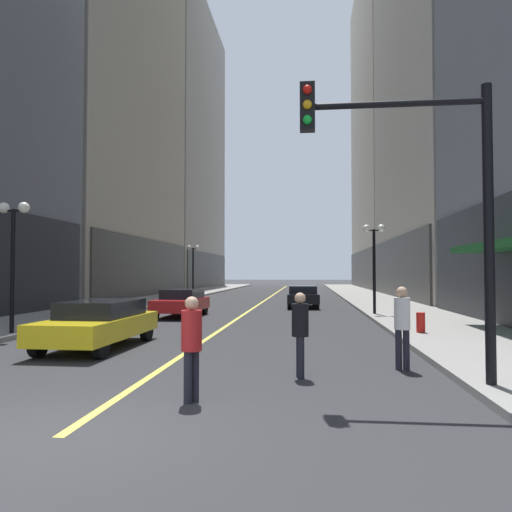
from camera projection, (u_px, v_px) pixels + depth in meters
ground_plane at (270, 297)px, 40.90m from camera, size 200.00×200.00×0.00m
sidewalk_left at (175, 296)px, 41.78m from camera, size 4.50×78.00×0.15m
sidewalk_right at (368, 297)px, 40.03m from camera, size 4.50×78.00×0.15m
lane_centre_stripe at (270, 297)px, 40.90m from camera, size 0.16×70.00×0.01m
building_left_far at (164, 149)px, 68.24m from camera, size 13.32×26.00×39.80m
building_right_far at (399, 127)px, 64.85m from camera, size 10.50×26.00×43.83m
storefront_awning_right at (501, 247)px, 16.11m from camera, size 1.60×5.95×3.12m
car_yellow at (100, 322)px, 13.46m from camera, size 1.98×4.57×1.32m
car_red at (182, 302)px, 22.89m from camera, size 1.94×4.15×1.32m
car_black at (302, 295)px, 29.10m from camera, size 2.01×4.66×1.32m
pedestrian_in_white_shirt at (402, 321)px, 10.42m from camera, size 0.40×0.40×1.81m
pedestrian_in_black_coat at (300, 328)px, 9.65m from camera, size 0.39×0.39×1.71m
pedestrian_in_red_jacket at (192, 340)px, 7.84m from camera, size 0.46×0.46×1.72m
traffic_light_near_right at (427, 183)px, 8.63m from camera, size 3.43×0.35×5.65m
street_lamp_left_near at (13, 238)px, 15.68m from camera, size 1.06×0.36×4.43m
street_lamp_left_far at (193, 259)px, 40.49m from camera, size 1.06×0.36×4.43m
street_lamp_right_mid at (374, 249)px, 22.99m from camera, size 1.06×0.36×4.43m
fire_hydrant_right at (421, 325)px, 15.72m from camera, size 0.28×0.28×0.80m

